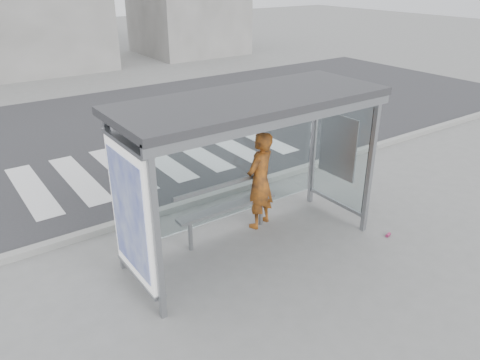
{
  "coord_description": "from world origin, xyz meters",
  "views": [
    {
      "loc": [
        -4.04,
        -5.41,
        4.35
      ],
      "look_at": [
        -0.09,
        0.2,
        1.21
      ],
      "focal_mm": 35.0,
      "sensor_mm": 36.0,
      "label": 1
    }
  ],
  "objects_px": {
    "bench": "(227,207)",
    "soda_can": "(388,235)",
    "person": "(260,180)",
    "bus_shelter": "(230,141)"
  },
  "relations": [
    {
      "from": "bus_shelter",
      "to": "person",
      "type": "relative_size",
      "value": 2.37
    },
    {
      "from": "bench",
      "to": "person",
      "type": "bearing_deg",
      "value": -0.8
    },
    {
      "from": "person",
      "to": "soda_can",
      "type": "bearing_deg",
      "value": 113.89
    },
    {
      "from": "person",
      "to": "bench",
      "type": "bearing_deg",
      "value": -21.33
    },
    {
      "from": "bus_shelter",
      "to": "bench",
      "type": "relative_size",
      "value": 2.24
    },
    {
      "from": "bench",
      "to": "soda_can",
      "type": "xyz_separation_m",
      "value": [
        2.33,
        -1.66,
        -0.55
      ]
    },
    {
      "from": "person",
      "to": "soda_can",
      "type": "height_order",
      "value": "person"
    },
    {
      "from": "bench",
      "to": "soda_can",
      "type": "distance_m",
      "value": 2.91
    },
    {
      "from": "bus_shelter",
      "to": "person",
      "type": "distance_m",
      "value": 1.52
    },
    {
      "from": "bench",
      "to": "soda_can",
      "type": "bearing_deg",
      "value": -35.5
    }
  ]
}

